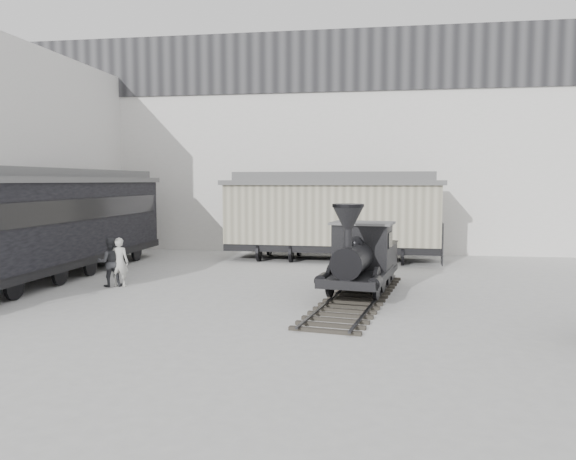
% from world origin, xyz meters
% --- Properties ---
extents(ground, '(90.00, 90.00, 0.00)m').
position_xyz_m(ground, '(0.00, 0.00, 0.00)').
color(ground, '#9E9E9B').
extents(north_wall, '(34.00, 2.51, 11.00)m').
position_xyz_m(north_wall, '(0.00, 14.98, 5.55)').
color(north_wall, silver).
rests_on(north_wall, ground).
extents(west_pavilion, '(7.00, 12.11, 9.00)m').
position_xyz_m(west_pavilion, '(-14.50, 9.96, 4.49)').
color(west_pavilion, silver).
rests_on(west_pavilion, ground).
extents(locomotive, '(3.04, 8.39, 2.90)m').
position_xyz_m(locomotive, '(1.92, 3.25, 1.07)').
color(locomotive, black).
rests_on(locomotive, ground).
extents(boxcar, '(9.93, 3.40, 4.03)m').
position_xyz_m(boxcar, '(0.39, 11.17, 2.11)').
color(boxcar, black).
rests_on(boxcar, ground).
extents(passenger_coach, '(3.22, 14.11, 3.76)m').
position_xyz_m(passenger_coach, '(-9.52, 4.96, 2.08)').
color(passenger_coach, black).
rests_on(passenger_coach, ground).
extents(visitor_a, '(0.66, 0.48, 1.70)m').
position_xyz_m(visitor_a, '(-6.28, 3.55, 0.85)').
color(visitor_a, beige).
rests_on(visitor_a, ground).
extents(visitor_b, '(1.02, 0.95, 1.68)m').
position_xyz_m(visitor_b, '(-6.62, 3.53, 0.84)').
color(visitor_b, '#37383B').
rests_on(visitor_b, ground).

